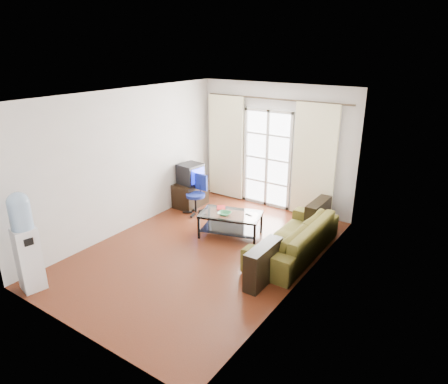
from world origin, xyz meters
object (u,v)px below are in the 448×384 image
object	(u,v)px
crt_tv	(190,173)
water_cooler	(25,240)
tv_stand	(190,194)
coffee_table	(231,221)
task_chair	(197,202)
sofa	(294,237)

from	to	relation	value
crt_tv	water_cooler	distance (m)	3.89
tv_stand	crt_tv	xyz separation A→B (m)	(0.00, 0.00, 0.49)
coffee_table	task_chair	distance (m)	1.31
coffee_table	water_cooler	size ratio (longest dim) A/B	0.83
sofa	water_cooler	bearing A→B (deg)	-41.05
sofa	task_chair	xyz separation A→B (m)	(-2.49, 0.47, -0.07)
crt_tv	water_cooler	xyz separation A→B (m)	(0.10, -3.89, 0.04)
tv_stand	water_cooler	size ratio (longest dim) A/B	0.48
tv_stand	water_cooler	xyz separation A→B (m)	(0.10, -3.88, 0.53)
sofa	water_cooler	world-z (taller)	water_cooler
sofa	task_chair	bearing A→B (deg)	-100.53
coffee_table	crt_tv	bearing A→B (deg)	154.04
coffee_table	water_cooler	xyz separation A→B (m)	(-1.48, -3.12, 0.51)
coffee_table	tv_stand	world-z (taller)	tv_stand
crt_tv	tv_stand	bearing A→B (deg)	-117.92
task_chair	tv_stand	bearing A→B (deg)	146.21
tv_stand	water_cooler	world-z (taller)	water_cooler
crt_tv	task_chair	size ratio (longest dim) A/B	0.63
water_cooler	tv_stand	bearing A→B (deg)	104.55
sofa	coffee_table	distance (m)	1.28
coffee_table	tv_stand	size ratio (longest dim) A/B	1.72
tv_stand	crt_tv	distance (m)	0.49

